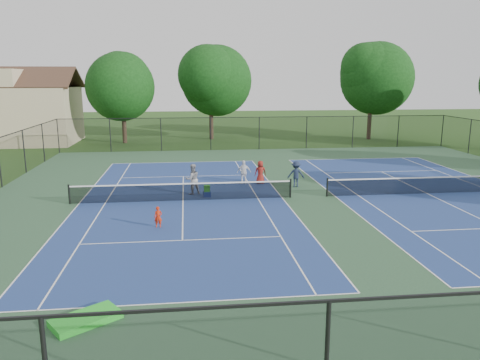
{
  "coord_description": "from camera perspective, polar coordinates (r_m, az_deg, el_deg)",
  "views": [
    {
      "loc": [
        -6.74,
        -24.77,
        6.54
      ],
      "look_at": [
        -3.99,
        -1.0,
        1.3
      ],
      "focal_mm": 35.0,
      "sensor_mm": 36.0,
      "label": 1
    }
  ],
  "objects": [
    {
      "name": "tennis_court_left",
      "position": [
        25.6,
        -6.97,
        -2.32
      ],
      "size": [
        12.0,
        23.83,
        1.07
      ],
      "color": "navy",
      "rests_on": "ground"
    },
    {
      "name": "instructor",
      "position": [
        26.82,
        -5.81,
        0.1
      ],
      "size": [
        1.02,
        0.9,
        1.76
      ],
      "primitive_type": "imported",
      "rotation": [
        0.0,
        0.0,
        3.46
      ],
      "color": "gray",
      "rests_on": "ground"
    },
    {
      "name": "clapboard_house",
      "position": [
        52.47,
        -24.86,
        7.46
      ],
      "size": [
        10.8,
        8.1,
        7.65
      ],
      "color": "tan",
      "rests_on": "ground"
    },
    {
      "name": "child_player",
      "position": [
        21.18,
        -9.94,
        -4.47
      ],
      "size": [
        0.35,
        0.23,
        0.96
      ],
      "primitive_type": "imported",
      "rotation": [
        0.0,
        0.0,
        -0.01
      ],
      "color": "red",
      "rests_on": "ground"
    },
    {
      "name": "bystander_a",
      "position": [
        29.3,
        0.48,
        0.96
      ],
      "size": [
        0.89,
        0.38,
        1.5
      ],
      "primitive_type": "imported",
      "rotation": [
        0.0,
        0.0,
        3.13
      ],
      "color": "silver",
      "rests_on": "ground"
    },
    {
      "name": "bystander_c",
      "position": [
        29.37,
        2.5,
        0.94
      ],
      "size": [
        0.72,
        0.47,
        1.47
      ],
      "primitive_type": "imported",
      "rotation": [
        0.0,
        0.0,
        3.15
      ],
      "color": "maroon",
      "rests_on": "ground"
    },
    {
      "name": "tree_back_a",
      "position": [
        49.17,
        -14.2,
        11.4
      ],
      "size": [
        6.8,
        6.8,
        9.15
      ],
      "color": "#2D2116",
      "rests_on": "ground"
    },
    {
      "name": "tree_back_d",
      "position": [
        52.62,
        15.81,
        12.21
      ],
      "size": [
        7.8,
        7.8,
        10.37
      ],
      "color": "#2D2116",
      "rests_on": "ground"
    },
    {
      "name": "tennis_court_right",
      "position": [
        29.05,
        21.84,
        -1.36
      ],
      "size": [
        12.0,
        23.83,
        1.07
      ],
      "color": "navy",
      "rests_on": "ground"
    },
    {
      "name": "court_pad",
      "position": [
        26.49,
        8.36,
        -2.07
      ],
      "size": [
        36.0,
        36.0,
        0.01
      ],
      "primitive_type": "cube",
      "color": "#28482F",
      "rests_on": "ground"
    },
    {
      "name": "tree_back_b",
      "position": [
        50.84,
        -3.59,
        12.39
      ],
      "size": [
        7.6,
        7.6,
        10.03
      ],
      "color": "#2D2116",
      "rests_on": "ground"
    },
    {
      "name": "ball_hopper",
      "position": [
        26.24,
        -4.05,
        -1.03
      ],
      "size": [
        0.36,
        0.3,
        0.37
      ],
      "primitive_type": "cube",
      "rotation": [
        0.0,
        0.0,
        -0.06
      ],
      "color": "green",
      "rests_on": "ball_crate"
    },
    {
      "name": "bystander_b",
      "position": [
        28.71,
        6.84,
        0.72
      ],
      "size": [
        1.13,
        0.79,
        1.59
      ],
      "primitive_type": "imported",
      "rotation": [
        0.0,
        0.0,
        2.93
      ],
      "color": "#1C263E",
      "rests_on": "ground"
    },
    {
      "name": "ball_crate",
      "position": [
        26.32,
        -4.04,
        -1.73
      ],
      "size": [
        0.42,
        0.32,
        0.3
      ],
      "primitive_type": "cube",
      "rotation": [
        0.0,
        0.0,
        0.05
      ],
      "color": "navy",
      "rests_on": "ground"
    },
    {
      "name": "ground",
      "position": [
        26.49,
        8.36,
        -2.07
      ],
      "size": [
        140.0,
        140.0,
        0.0
      ],
      "primitive_type": "plane",
      "color": "#234716",
      "rests_on": "ground"
    },
    {
      "name": "perimeter_fence",
      "position": [
        26.14,
        8.47,
        1.33
      ],
      "size": [
        36.08,
        36.08,
        3.02
      ],
      "color": "black",
      "rests_on": "ground"
    },
    {
      "name": "green_tarp",
      "position": [
        13.96,
        -18.29,
        -15.79
      ],
      "size": [
        2.0,
        1.79,
        0.19
      ],
      "primitive_type": "cube",
      "rotation": [
        0.0,
        0.0,
        0.61
      ],
      "color": "green",
      "rests_on": "ground"
    }
  ]
}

